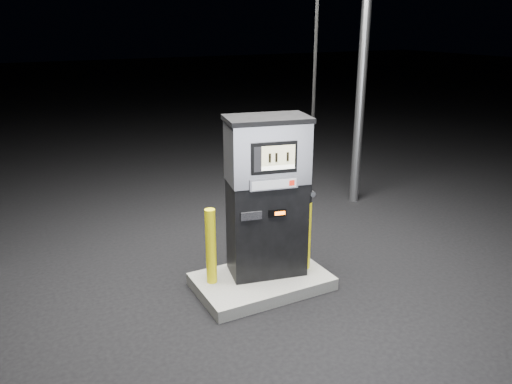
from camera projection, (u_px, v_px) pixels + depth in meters
name	position (u px, v px, depth m)	size (l,w,h in m)	color
ground	(262.00, 287.00, 6.20)	(80.00, 80.00, 0.00)	black
pump_island	(262.00, 281.00, 6.17)	(1.60, 1.00, 0.15)	slate
fuel_dispenser	(267.00, 195.00, 5.96)	(1.13, 0.77, 4.05)	black
bollard_left	(211.00, 246.00, 5.86)	(0.12, 0.12, 0.93)	#FFEE0E
bollard_right	(306.00, 236.00, 6.22)	(0.12, 0.12, 0.88)	#FFEE0E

